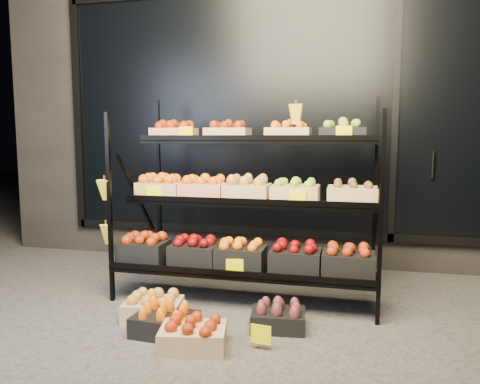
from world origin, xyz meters
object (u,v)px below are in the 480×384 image
(floor_crate_left, at_px, (153,306))
(display_rack, at_px, (247,201))
(floor_crate_midleft, at_px, (165,321))
(floor_crate_midright, at_px, (193,334))

(floor_crate_left, bearing_deg, display_rack, 44.09)
(floor_crate_midleft, xyz_separation_m, floor_crate_midright, (0.25, -0.15, 0.00))
(floor_crate_left, relative_size, floor_crate_midleft, 1.05)
(floor_crate_midleft, bearing_deg, floor_crate_left, 132.62)
(floor_crate_midleft, height_order, floor_crate_midright, same)
(display_rack, xyz_separation_m, floor_crate_midright, (-0.10, -1.08, -0.69))
(floor_crate_midleft, bearing_deg, display_rack, 72.73)
(display_rack, xyz_separation_m, floor_crate_midleft, (-0.35, -0.93, -0.69))
(floor_crate_midright, bearing_deg, floor_crate_left, 128.07)
(display_rack, height_order, floor_crate_left, display_rack)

